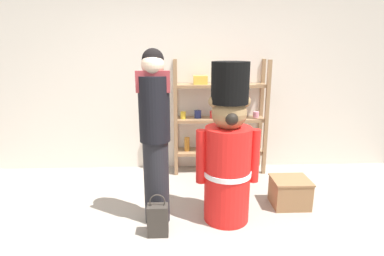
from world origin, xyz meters
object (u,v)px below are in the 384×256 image
person_shopper (155,134)px  shopping_bag (158,220)px  display_crate (290,192)px  teddy_bear_guard (228,153)px  merchandise_shelf (219,117)px

person_shopper → shopping_bag: size_ratio=4.09×
person_shopper → display_crate: (1.49, 0.25, -0.78)m
teddy_bear_guard → display_crate: 0.99m
merchandise_shelf → teddy_bear_guard: bearing=-93.5°
merchandise_shelf → person_shopper: (-0.80, -1.33, 0.13)m
teddy_bear_guard → person_shopper: person_shopper is taller
shopping_bag → display_crate: (1.47, 0.52, -0.00)m
merchandise_shelf → display_crate: 1.43m
merchandise_shelf → shopping_bag: (-0.78, -1.60, -0.64)m
teddy_bear_guard → shopping_bag: 0.95m
person_shopper → shopping_bag: 0.82m
merchandise_shelf → person_shopper: bearing=-121.1°
merchandise_shelf → teddy_bear_guard: (-0.08, -1.33, -0.07)m
merchandise_shelf → display_crate: (0.69, -1.08, -0.64)m
display_crate → merchandise_shelf: bearing=122.5°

